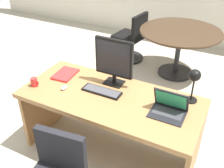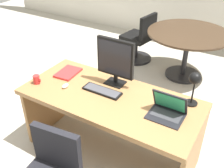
% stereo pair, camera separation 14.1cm
% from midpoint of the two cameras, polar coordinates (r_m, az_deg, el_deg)
% --- Properties ---
extents(ground, '(12.00, 12.00, 0.00)m').
position_cam_midpoint_polar(ground, '(4.18, 11.36, -1.03)').
color(ground, '#B7B2A3').
extents(desk, '(1.78, 0.81, 0.75)m').
position_cam_midpoint_polar(desk, '(2.75, 1.51, -5.48)').
color(desk, '#9E7042').
rests_on(desk, ground).
extents(monitor, '(0.41, 0.16, 0.50)m').
position_cam_midpoint_polar(monitor, '(2.67, 2.23, 5.22)').
color(monitor, black).
rests_on(monitor, desk).
extents(laptop, '(0.31, 0.25, 0.22)m').
position_cam_midpoint_polar(laptop, '(2.41, 13.52, -5.03)').
color(laptop, black).
rests_on(laptop, desk).
extents(keyboard, '(0.40, 0.13, 0.02)m').
position_cam_midpoint_polar(keyboard, '(2.67, -0.61, -1.50)').
color(keyboard, black).
rests_on(keyboard, desk).
extents(mouse, '(0.05, 0.08, 0.04)m').
position_cam_midpoint_polar(mouse, '(2.76, -8.51, -0.43)').
color(mouse, silver).
rests_on(mouse, desk).
extents(desk_lamp, '(0.12, 0.15, 0.35)m').
position_cam_midpoint_polar(desk_lamp, '(2.48, 18.76, 0.35)').
color(desk_lamp, black).
rests_on(desk_lamp, desk).
extents(book, '(0.23, 0.30, 0.02)m').
position_cam_midpoint_polar(book, '(3.01, -8.04, 2.39)').
color(book, red).
rests_on(book, desk).
extents(coffee_mug, '(0.10, 0.07, 0.09)m').
position_cam_midpoint_polar(coffee_mug, '(2.88, -14.45, 0.93)').
color(coffee_mug, red).
rests_on(coffee_mug, desk).
extents(meeting_table, '(1.26, 1.26, 0.76)m').
position_cam_midpoint_polar(meeting_table, '(4.36, 16.71, 8.29)').
color(meeting_table, black).
rests_on(meeting_table, ground).
extents(meeting_chair_near, '(0.56, 0.56, 0.87)m').
position_cam_midpoint_polar(meeting_chair_near, '(4.82, 6.69, 8.98)').
color(meeting_chair_near, black).
rests_on(meeting_chair_near, ground).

